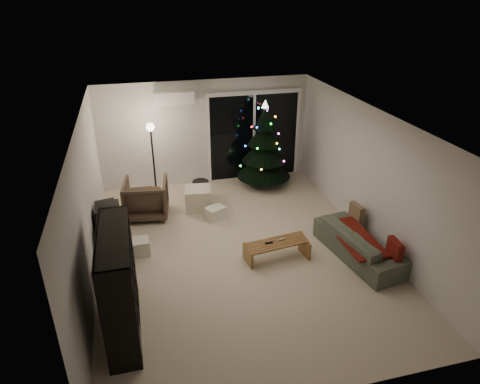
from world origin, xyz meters
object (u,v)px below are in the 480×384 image
(bookshelf, at_px, (104,287))
(armchair, at_px, (146,198))
(sofa, at_px, (360,243))
(media_cabinet, at_px, (111,234))
(coffee_table, at_px, (277,251))
(christmas_tree, at_px, (264,144))

(bookshelf, xyz_separation_m, armchair, (0.70, 3.32, -0.38))
(bookshelf, relative_size, sofa, 0.83)
(bookshelf, height_order, sofa, bookshelf)
(sofa, bearing_deg, armchair, 46.43)
(media_cabinet, xyz_separation_m, sofa, (4.30, -1.22, -0.12))
(armchair, bearing_deg, bookshelf, 86.28)
(coffee_table, bearing_deg, bookshelf, -166.16)
(armchair, xyz_separation_m, christmas_tree, (2.85, 0.88, 0.64))
(sofa, bearing_deg, coffee_table, 70.11)
(coffee_table, bearing_deg, christmas_tree, 69.48)
(sofa, distance_m, christmas_tree, 3.54)
(sofa, bearing_deg, bookshelf, 92.04)
(media_cabinet, xyz_separation_m, armchair, (0.70, 1.27, 0.01))
(armchair, relative_size, coffee_table, 0.80)
(armchair, bearing_deg, sofa, 153.52)
(bookshelf, relative_size, christmas_tree, 0.75)
(christmas_tree, bearing_deg, armchair, -162.73)
(bookshelf, height_order, christmas_tree, christmas_tree)
(coffee_table, bearing_deg, sofa, -18.60)
(bookshelf, distance_m, armchair, 3.42)
(armchair, distance_m, christmas_tree, 3.05)
(armchair, height_order, coffee_table, armchair)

